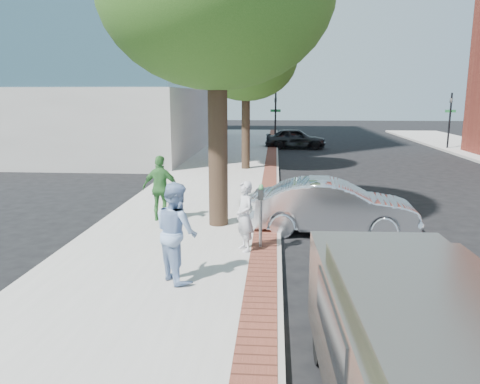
# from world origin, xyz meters

# --- Properties ---
(ground) EXTENTS (120.00, 120.00, 0.00)m
(ground) POSITION_xyz_m (0.00, 0.00, 0.00)
(ground) COLOR black
(ground) RESTS_ON ground
(sidewalk) EXTENTS (5.00, 60.00, 0.15)m
(sidewalk) POSITION_xyz_m (-1.50, 8.00, 0.07)
(sidewalk) COLOR #9E9991
(sidewalk) RESTS_ON ground
(brick_strip) EXTENTS (0.60, 60.00, 0.01)m
(brick_strip) POSITION_xyz_m (0.70, 8.00, 0.15)
(brick_strip) COLOR brown
(brick_strip) RESTS_ON sidewalk
(curb) EXTENTS (0.10, 60.00, 0.15)m
(curb) POSITION_xyz_m (1.05, 8.00, 0.07)
(curb) COLOR gray
(curb) RESTS_ON ground
(office_base) EXTENTS (18.20, 22.20, 4.00)m
(office_base) POSITION_xyz_m (-13.00, 22.00, 2.00)
(office_base) COLOR gray
(office_base) RESTS_ON ground
(signal_near) EXTENTS (0.70, 0.15, 3.80)m
(signal_near) POSITION_xyz_m (0.90, 22.00, 2.25)
(signal_near) COLOR black
(signal_near) RESTS_ON ground
(signal_far) EXTENTS (0.70, 0.15, 3.80)m
(signal_far) POSITION_xyz_m (12.50, 22.00, 2.25)
(signal_far) COLOR black
(signal_far) RESTS_ON ground
(tree_far) EXTENTS (4.80, 4.80, 7.14)m
(tree_far) POSITION_xyz_m (-0.50, 12.00, 5.30)
(tree_far) COLOR black
(tree_far) RESTS_ON sidewalk
(parking_meter) EXTENTS (0.12, 0.32, 1.47)m
(parking_meter) POSITION_xyz_m (0.61, 0.03, 1.21)
(parking_meter) COLOR gray
(parking_meter) RESTS_ON sidewalk
(person_gray) EXTENTS (0.61, 0.70, 1.61)m
(person_gray) POSITION_xyz_m (0.26, -0.27, 0.96)
(person_gray) COLOR silver
(person_gray) RESTS_ON sidewalk
(person_officer) EXTENTS (1.14, 1.17, 1.91)m
(person_officer) POSITION_xyz_m (-0.91, -2.07, 1.10)
(person_officer) COLOR #84A1CC
(person_officer) RESTS_ON sidewalk
(person_green) EXTENTS (1.13, 0.60, 1.85)m
(person_green) POSITION_xyz_m (-2.25, 2.19, 1.07)
(person_green) COLOR #387B38
(person_green) RESTS_ON sidewalk
(sedan_silver) EXTENTS (4.43, 1.78, 1.43)m
(sedan_silver) POSITION_xyz_m (2.49, 1.81, 0.72)
(sedan_silver) COLOR silver
(sedan_silver) RESTS_ON ground
(bg_car) EXTENTS (4.21, 1.82, 1.42)m
(bg_car) POSITION_xyz_m (2.31, 22.16, 0.71)
(bg_car) COLOR black
(bg_car) RESTS_ON ground
(van) EXTENTS (2.01, 4.95, 1.80)m
(van) POSITION_xyz_m (2.47, -5.85, 0.99)
(van) COLOR gray
(van) RESTS_ON ground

